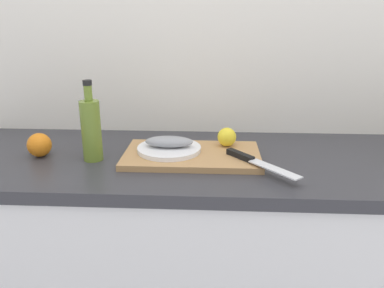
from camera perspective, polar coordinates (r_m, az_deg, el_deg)
name	(u,v)px	position (r m, az deg, el deg)	size (l,w,h in m)	color
back_wall	(223,44)	(1.56, 4.57, 14.46)	(3.20, 0.05, 2.50)	white
kitchen_counter	(219,270)	(1.53, 4.04, -17.95)	(2.00, 0.60, 0.90)	white
cutting_board	(192,155)	(1.30, 0.00, -1.67)	(0.45, 0.26, 0.02)	tan
white_plate	(169,149)	(1.31, -3.38, -0.74)	(0.21, 0.21, 0.01)	white
fish_fillet	(169,142)	(1.30, -3.40, 0.31)	(0.16, 0.07, 0.04)	gray
chef_knife	(252,160)	(1.22, 8.79, -2.34)	(0.21, 0.24, 0.02)	silver
lemon_0	(227,137)	(1.36, 5.13, 1.04)	(0.07, 0.07, 0.07)	yellow
olive_oil_bottle	(91,129)	(1.30, -14.56, 2.17)	(0.06, 0.06, 0.26)	olive
orange_0	(39,145)	(1.41, -21.47, -0.13)	(0.08, 0.08, 0.08)	orange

